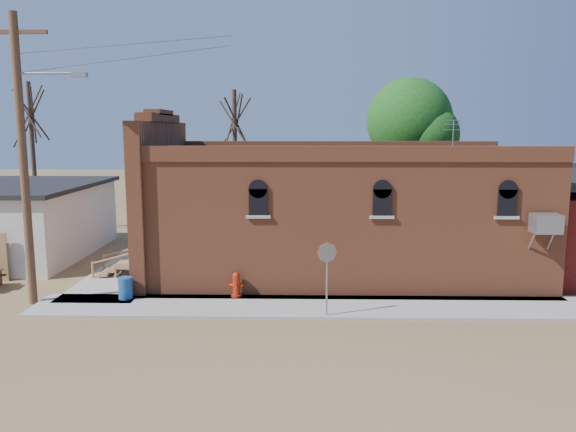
{
  "coord_description": "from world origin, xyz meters",
  "views": [
    {
      "loc": [
        0.34,
        -15.99,
        5.56
      ],
      "look_at": [
        -0.08,
        4.17,
        2.4
      ],
      "focal_mm": 35.0,
      "sensor_mm": 36.0,
      "label": 1
    }
  ],
  "objects_px": {
    "utility_pole": "(25,154)",
    "trash_barrel": "(126,288)",
    "fire_hydrant": "(236,285)",
    "brick_bar": "(333,212)",
    "stop_sign": "(327,259)"
  },
  "relations": [
    {
      "from": "utility_pole",
      "to": "trash_barrel",
      "type": "xyz_separation_m",
      "value": [
        2.84,
        0.3,
        -4.34
      ]
    },
    {
      "from": "fire_hydrant",
      "to": "utility_pole",
      "type": "bearing_deg",
      "value": -164.98
    },
    {
      "from": "utility_pole",
      "to": "fire_hydrant",
      "type": "bearing_deg",
      "value": 5.3
    },
    {
      "from": "brick_bar",
      "to": "utility_pole",
      "type": "distance_m",
      "value": 10.96
    },
    {
      "from": "brick_bar",
      "to": "fire_hydrant",
      "type": "relative_size",
      "value": 20.03
    },
    {
      "from": "brick_bar",
      "to": "trash_barrel",
      "type": "bearing_deg",
      "value": -150.09
    },
    {
      "from": "brick_bar",
      "to": "trash_barrel",
      "type": "relative_size",
      "value": 23.19
    },
    {
      "from": "fire_hydrant",
      "to": "trash_barrel",
      "type": "distance_m",
      "value": 3.59
    },
    {
      "from": "brick_bar",
      "to": "stop_sign",
      "type": "relative_size",
      "value": 7.46
    },
    {
      "from": "brick_bar",
      "to": "trash_barrel",
      "type": "height_order",
      "value": "brick_bar"
    },
    {
      "from": "trash_barrel",
      "to": "fire_hydrant",
      "type": "bearing_deg",
      "value": 4.73
    },
    {
      "from": "utility_pole",
      "to": "fire_hydrant",
      "type": "distance_m",
      "value": 7.74
    },
    {
      "from": "brick_bar",
      "to": "utility_pole",
      "type": "height_order",
      "value": "utility_pole"
    },
    {
      "from": "trash_barrel",
      "to": "utility_pole",
      "type": "bearing_deg",
      "value": -173.98
    },
    {
      "from": "utility_pole",
      "to": "trash_barrel",
      "type": "relative_size",
      "value": 12.72
    }
  ]
}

